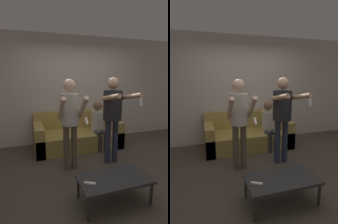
# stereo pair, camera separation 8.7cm
# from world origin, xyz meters

# --- Properties ---
(ground_plane) EXTENTS (14.00, 14.00, 0.00)m
(ground_plane) POSITION_xyz_m (0.00, 0.00, 0.00)
(ground_plane) COLOR #4C4238
(wall_back) EXTENTS (6.40, 0.06, 2.70)m
(wall_back) POSITION_xyz_m (0.00, 1.77, 1.35)
(wall_back) COLOR beige
(wall_back) RESTS_ON ground_plane
(couch) EXTENTS (2.04, 0.92, 0.84)m
(couch) POSITION_xyz_m (-0.10, 1.30, 0.28)
(couch) COLOR #AD9347
(couch) RESTS_ON ground_plane
(person_standing_left) EXTENTS (0.44, 0.60, 1.66)m
(person_standing_left) POSITION_xyz_m (-0.52, 0.29, 1.03)
(person_standing_left) COLOR brown
(person_standing_left) RESTS_ON ground_plane
(person_standing_right) EXTENTS (0.47, 0.79, 1.69)m
(person_standing_right) POSITION_xyz_m (0.32, 0.28, 1.07)
(person_standing_right) COLOR #282D47
(person_standing_right) RESTS_ON ground_plane
(person_seated) EXTENTS (0.31, 0.53, 1.14)m
(person_seated) POSITION_xyz_m (0.36, 1.07, 0.62)
(person_seated) COLOR #383838
(person_seated) RESTS_ON ground_plane
(coffee_table) EXTENTS (0.97, 0.52, 0.36)m
(coffee_table) POSITION_xyz_m (-0.16, -0.73, 0.32)
(coffee_table) COLOR #2D2D2D
(coffee_table) RESTS_ON ground_plane
(remote_on_table) EXTENTS (0.15, 0.10, 0.02)m
(remote_on_table) POSITION_xyz_m (-0.53, -0.77, 0.37)
(remote_on_table) COLOR white
(remote_on_table) RESTS_ON coffee_table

